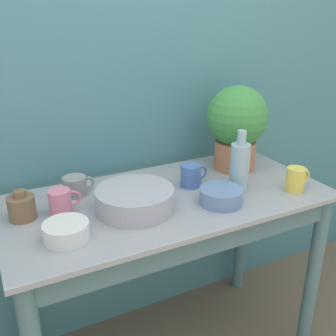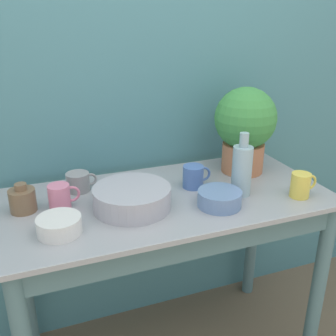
% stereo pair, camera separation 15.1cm
% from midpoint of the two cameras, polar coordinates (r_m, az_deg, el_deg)
% --- Properties ---
extents(wall_back, '(6.00, 0.05, 2.40)m').
position_cam_midpoint_polar(wall_back, '(1.77, -1.77, 11.71)').
color(wall_back, teal).
rests_on(wall_back, ground_plane).
extents(counter_table, '(1.28, 0.62, 0.83)m').
position_cam_midpoint_polar(counter_table, '(1.62, 3.01, -10.06)').
color(counter_table, slate).
rests_on(counter_table, ground_plane).
extents(potted_plant, '(0.27, 0.27, 0.38)m').
position_cam_midpoint_polar(potted_plant, '(1.77, 13.52, 5.94)').
color(potted_plant, '#B7704C').
rests_on(potted_plant, counter_table).
extents(bowl_wash_large, '(0.29, 0.29, 0.08)m').
position_cam_midpoint_polar(bowl_wash_large, '(1.45, -2.28, -4.39)').
color(bowl_wash_large, '#A8A8B2').
rests_on(bowl_wash_large, counter_table).
extents(bottle_tall, '(0.08, 0.08, 0.26)m').
position_cam_midpoint_polar(bottle_tall, '(1.57, 13.39, -0.26)').
color(bottle_tall, '#93B2BC').
rests_on(bottle_tall, counter_table).
extents(bottle_short, '(0.10, 0.10, 0.11)m').
position_cam_midpoint_polar(bottle_short, '(1.50, -17.70, -4.48)').
color(bottle_short, brown).
rests_on(bottle_short, counter_table).
extents(mug_grey, '(0.12, 0.09, 0.08)m').
position_cam_midpoint_polar(mug_grey, '(1.61, -10.29, -2.06)').
color(mug_grey, gray).
rests_on(mug_grey, counter_table).
extents(mug_blue, '(0.12, 0.09, 0.09)m').
position_cam_midpoint_polar(mug_blue, '(1.62, 6.41, -1.29)').
color(mug_blue, '#4C70B7').
rests_on(mug_blue, counter_table).
extents(mug_pink, '(0.12, 0.08, 0.09)m').
position_cam_midpoint_polar(mug_pink, '(1.48, -12.60, -4.17)').
color(mug_pink, pink).
rests_on(mug_pink, counter_table).
extents(mug_yellow, '(0.11, 0.08, 0.10)m').
position_cam_midpoint_polar(mug_yellow, '(1.64, 21.26, -2.37)').
color(mug_yellow, '#E5CC4C').
rests_on(mug_yellow, counter_table).
extents(bowl_small_blue, '(0.17, 0.17, 0.06)m').
position_cam_midpoint_polar(bowl_small_blue, '(1.49, 10.38, -4.43)').
color(bowl_small_blue, '#6684B2').
rests_on(bowl_small_blue, counter_table).
extents(bowl_small_enamel_white, '(0.15, 0.15, 0.06)m').
position_cam_midpoint_polar(bowl_small_enamel_white, '(1.33, -12.39, -8.22)').
color(bowl_small_enamel_white, silver).
rests_on(bowl_small_enamel_white, counter_table).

